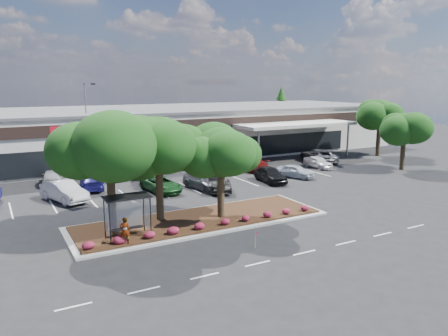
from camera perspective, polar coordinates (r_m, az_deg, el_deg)
ground at (r=28.55m, az=4.07°, el=-8.61°), size 160.00×160.00×0.00m
retail_store at (r=58.68m, az=-14.13°, el=4.45°), size 80.40×25.20×6.25m
landscape_island at (r=30.89m, az=-3.13°, el=-6.81°), size 18.00×6.00×0.26m
lane_markings at (r=37.27m, az=-4.85°, el=-3.88°), size 33.12×20.06×0.01m
shrub_row at (r=28.98m, az=-1.32°, el=-7.21°), size 17.00×0.80×0.50m
bus_shelter at (r=27.45m, az=-12.64°, el=-4.62°), size 2.75×1.55×2.59m
island_tree_west at (r=28.35m, az=-14.65°, el=-0.27°), size 7.20×7.20×7.89m
island_tree_mid at (r=30.07m, az=-8.50°, el=0.06°), size 6.60×6.60×7.32m
island_tree_east at (r=30.43m, az=-0.41°, el=-0.47°), size 5.80×5.80×6.50m
tree_east_near at (r=52.46m, az=22.41°, el=3.30°), size 5.60×5.60×6.51m
tree_east_far at (r=61.33m, az=19.60°, el=5.04°), size 6.40×6.40×7.62m
conifer_north_east at (r=82.59m, az=7.43°, el=7.47°), size 3.96×3.96×9.00m
person_waiting at (r=26.54m, az=-12.82°, el=-7.98°), size 0.64×0.47×1.61m
light_pole at (r=51.81m, az=-17.33°, el=4.69°), size 1.43×0.52×9.67m
survey_stake at (r=26.06m, az=4.16°, el=-9.05°), size 0.07×0.14×1.01m
car_1 at (r=38.19m, az=-20.14°, el=-2.88°), size 3.43×5.38×1.67m
car_3 at (r=39.39m, az=-8.21°, el=-2.12°), size 2.76×5.13×1.37m
car_4 at (r=40.00m, az=-2.66°, el=-1.76°), size 2.88×5.23×1.44m
car_5 at (r=39.53m, az=-0.85°, el=-1.73°), size 3.35×5.36×1.67m
car_6 at (r=42.93m, az=6.07°, el=-0.85°), size 2.36×4.72×1.54m
car_7 at (r=45.42m, az=9.33°, el=-0.40°), size 3.03×4.25×1.34m
car_8 at (r=51.04m, az=12.16°, el=0.76°), size 1.62×3.94×1.34m
car_10 at (r=45.07m, az=-21.54°, el=-1.07°), size 2.38×4.44×1.44m
car_11 at (r=41.88m, az=-16.92°, el=-1.65°), size 2.82×5.23×1.44m
car_12 at (r=43.88m, az=-9.83°, el=-0.75°), size 3.47×5.36×1.44m
car_13 at (r=48.89m, az=-2.04°, el=0.63°), size 2.54×4.56×1.47m
car_14 at (r=48.31m, az=3.04°, el=0.49°), size 3.36×5.37×1.45m
car_15 at (r=52.33m, az=3.11°, el=1.24°), size 1.52×4.06×1.32m
car_16 at (r=52.67m, az=3.34°, el=1.35°), size 1.96×4.26×1.41m
car_17 at (r=54.38m, az=12.21°, el=1.56°), size 4.24×6.54×1.68m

